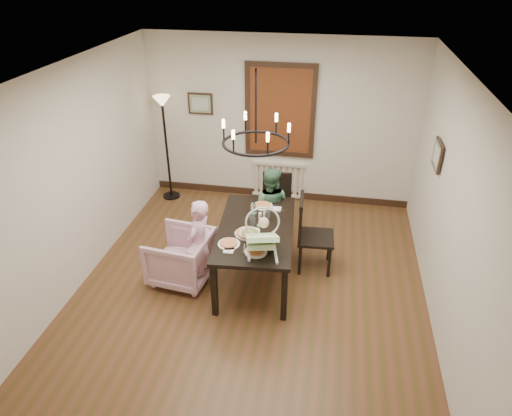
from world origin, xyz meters
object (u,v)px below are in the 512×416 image
(seated_man, at_px, (269,213))
(baby_bouncer, at_px, (262,236))
(elderly_woman, at_px, (200,251))
(drinking_glass, at_px, (252,221))
(dining_table, at_px, (256,233))
(floor_lamp, at_px, (167,150))
(armchair, at_px, (180,257))
(chair_right, at_px, (316,234))
(chair_far, at_px, (276,207))

(seated_man, bearing_deg, baby_bouncer, 96.14)
(elderly_woman, height_order, drinking_glass, elderly_woman)
(dining_table, relative_size, floor_lamp, 0.98)
(armchair, relative_size, drinking_glass, 5.21)
(chair_right, bearing_deg, dining_table, 112.33)
(chair_right, xyz_separation_m, drinking_glass, (-0.81, -0.35, 0.32))
(chair_right, height_order, baby_bouncer, baby_bouncer)
(baby_bouncer, xyz_separation_m, drinking_glass, (-0.20, 0.51, -0.12))
(seated_man, relative_size, baby_bouncer, 1.75)
(elderly_woman, distance_m, floor_lamp, 2.61)
(chair_right, bearing_deg, chair_far, 39.95)
(chair_right, distance_m, armchair, 1.85)
(elderly_woman, bearing_deg, baby_bouncer, 86.34)
(chair_right, distance_m, floor_lamp, 3.16)
(chair_far, relative_size, armchair, 1.29)
(baby_bouncer, bearing_deg, elderly_woman, 152.02)
(chair_right, bearing_deg, seated_man, 53.18)
(dining_table, relative_size, baby_bouncer, 2.99)
(baby_bouncer, bearing_deg, floor_lamp, 116.19)
(dining_table, bearing_deg, baby_bouncer, -76.68)
(drinking_glass, bearing_deg, floor_lamp, 133.32)
(elderly_woman, bearing_deg, drinking_glass, 125.03)
(chair_far, distance_m, elderly_woman, 1.56)
(dining_table, height_order, seated_man, seated_man)
(baby_bouncer, bearing_deg, armchair, 152.98)
(elderly_woman, bearing_deg, floor_lamp, -140.88)
(chair_far, height_order, seated_man, seated_man)
(seated_man, relative_size, floor_lamp, 0.57)
(dining_table, height_order, elderly_woman, elderly_woman)
(floor_lamp, bearing_deg, elderly_woman, -61.57)
(baby_bouncer, relative_size, floor_lamp, 0.33)
(seated_man, xyz_separation_m, floor_lamp, (-1.97, 1.16, 0.38))
(baby_bouncer, relative_size, drinking_glass, 3.97)
(chair_far, distance_m, chair_right, 0.97)
(dining_table, distance_m, baby_bouncer, 0.58)
(elderly_woman, xyz_separation_m, seated_man, (0.74, 1.11, -0.00))
(chair_far, xyz_separation_m, chair_right, (0.66, -0.71, 0.05))
(dining_table, xyz_separation_m, chair_right, (0.77, 0.36, -0.16))
(seated_man, bearing_deg, chair_far, -102.72)
(floor_lamp, bearing_deg, drinking_glass, -46.68)
(seated_man, distance_m, drinking_glass, 0.90)
(dining_table, bearing_deg, drinking_glass, 154.85)
(chair_right, relative_size, seated_man, 1.06)
(drinking_glass, bearing_deg, seated_man, 83.17)
(elderly_woman, distance_m, drinking_glass, 0.79)
(elderly_woman, bearing_deg, dining_table, 122.18)
(dining_table, height_order, chair_right, chair_right)
(dining_table, xyz_separation_m, baby_bouncer, (0.16, -0.49, 0.28))
(chair_far, height_order, chair_right, chair_right)
(chair_far, relative_size, drinking_glass, 6.71)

